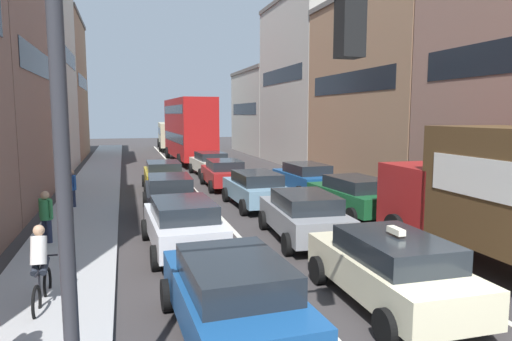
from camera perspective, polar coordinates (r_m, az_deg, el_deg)
The scene contains 21 objects.
sidewalk_left at distance 25.97m, azimuth -19.48°, elevation -1.76°, with size 2.60×64.00×0.14m, color #ACACAC.
lane_stripe_left at distance 26.15m, azimuth -8.48°, elevation -1.52°, with size 0.16×60.00×0.01m, color silver.
lane_stripe_right at distance 26.81m, azimuth -1.25°, elevation -1.23°, with size 0.16×60.00×0.01m, color silver.
building_row_right at distance 30.90m, azimuth 13.13°, elevation 9.60°, with size 7.20×43.90×12.54m.
traffic_light_pole at distance 4.96m, azimuth -8.69°, elevation 6.20°, with size 3.58×0.38×5.50m.
taxi_centre_lane_front at distance 9.80m, azimuth 16.46°, elevation -11.57°, with size 2.11×4.33×1.66m.
sedan_left_lane_front at distance 8.12m, azimuth -3.01°, elevation -15.26°, with size 2.19×4.36×1.49m.
sedan_centre_lane_second at distance 14.20m, azimuth 5.98°, elevation -5.51°, with size 2.30×4.41×1.49m.
wagon_left_lane_second at distance 13.17m, azimuth -9.13°, elevation -6.56°, with size 2.19×4.36×1.49m.
hatchback_centre_lane_third at distance 19.04m, azimuth -0.05°, elevation -2.24°, with size 2.13×4.33×1.49m.
sedan_left_lane_third at distance 18.25m, azimuth -10.73°, elevation -2.77°, with size 2.16×4.35×1.49m.
coupe_centre_lane_fourth at distance 24.01m, azimuth -4.01°, elevation -0.31°, with size 2.13×4.33×1.49m.
sedan_left_lane_fourth at distance 23.67m, azimuth -11.49°, elevation -0.55°, with size 2.09×4.32×1.49m.
sedan_centre_lane_fifth at distance 29.00m, azimuth -5.75°, elevation 0.95°, with size 2.27×4.40×1.49m.
sedan_right_lane_behind_truck at distance 17.92m, azimuth 12.09°, elevation -2.99°, with size 2.29×4.41×1.49m.
wagon_right_lane_far at distance 22.38m, azimuth 6.20°, elevation -0.88°, with size 2.21×4.37×1.49m.
bus_mid_queue_primary at distance 37.03m, azimuth -8.41°, elevation 5.39°, with size 3.09×10.58×5.06m.
bus_far_queue_secondary at distance 51.13m, azimuth -10.59°, elevation 4.59°, with size 3.18×10.61×2.90m.
cyclist_on_sidewalk at distance 10.14m, azimuth -25.34°, elevation -11.03°, with size 0.50×1.73×1.72m.
pedestrian_near_kerb at distance 19.91m, azimuth -22.02°, elevation -1.92°, with size 0.35×0.46×1.66m.
pedestrian_mid_sidewalk at distance 14.69m, azimuth -24.75°, elevation -5.11°, with size 0.42×0.40×1.66m.
Camera 1 is at (-5.09, -5.64, 3.89)m, focal length 32.01 mm.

